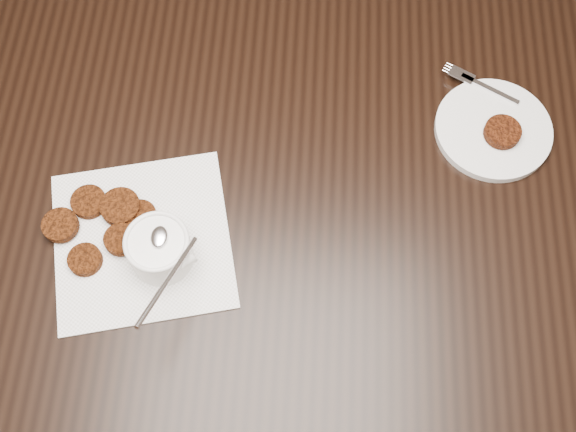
# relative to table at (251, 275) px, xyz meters

# --- Properties ---
(floor) EXTENTS (4.00, 4.00, 0.00)m
(floor) POSITION_rel_table_xyz_m (0.03, -0.17, -0.38)
(floor) COLOR #55311D
(floor) RESTS_ON ground
(table) EXTENTS (1.43, 0.92, 0.75)m
(table) POSITION_rel_table_xyz_m (0.00, 0.00, 0.00)
(table) COLOR black
(table) RESTS_ON floor
(napkin) EXTENTS (0.32, 0.32, 0.00)m
(napkin) POSITION_rel_table_xyz_m (-0.14, -0.08, 0.38)
(napkin) COLOR white
(napkin) RESTS_ON table
(sauce_ramekin) EXTENTS (0.14, 0.14, 0.13)m
(sauce_ramekin) POSITION_rel_table_xyz_m (-0.11, -0.11, 0.44)
(sauce_ramekin) COLOR white
(sauce_ramekin) RESTS_ON napkin
(patty_cluster) EXTENTS (0.23, 0.23, 0.02)m
(patty_cluster) POSITION_rel_table_xyz_m (-0.20, -0.06, 0.39)
(patty_cluster) COLOR #6B2D0E
(patty_cluster) RESTS_ON napkin
(plate_with_patty) EXTENTS (0.26, 0.26, 0.03)m
(plate_with_patty) POSITION_rel_table_xyz_m (0.40, 0.14, 0.39)
(plate_with_patty) COLOR white
(plate_with_patty) RESTS_ON table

